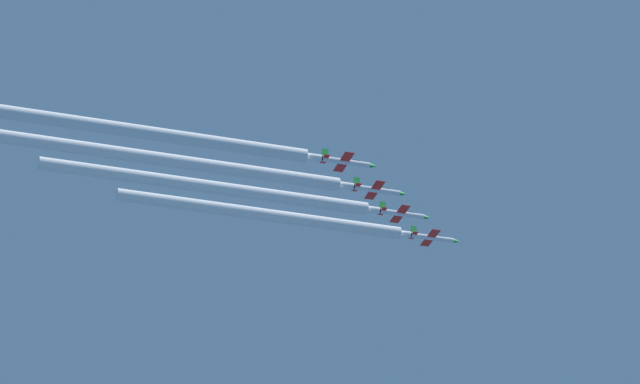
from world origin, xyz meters
The scene contains 8 objects.
jet_lead centered at (-17.78, 15.93, 189.20)m, with size 8.03×11.69×2.81m.
jet_second_echelon centered at (-6.22, 5.05, 187.64)m, with size 8.03×11.69×2.81m.
jet_third_echelon centered at (5.87, -4.48, 185.62)m, with size 8.03×11.69×2.81m.
jet_fourth_echelon centered at (17.45, -14.65, 184.33)m, with size 8.03×11.69×2.81m.
smoke_trail_lead centered at (-17.78, -21.42, 189.18)m, with size 2.67×64.03×2.67m.
smoke_trail_second_echelon centered at (-6.22, -35.88, 187.61)m, with size 2.67×71.19×2.67m.
smoke_trail_third_echelon centered at (5.87, -49.81, 185.59)m, with size 2.67×80.01×2.67m.
smoke_trail_fourth_echelon centered at (17.45, -60.36, 184.30)m, with size 2.67×80.77×2.67m.
Camera 1 is at (329.77, -114.18, 2.90)m, focal length 108.15 mm.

